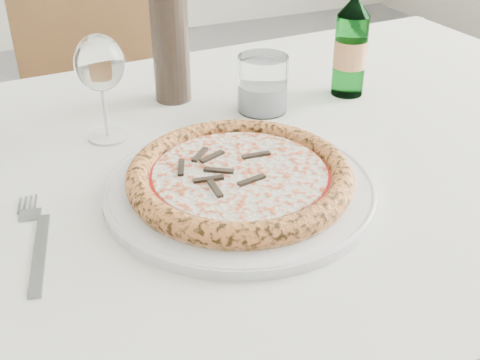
{
  "coord_description": "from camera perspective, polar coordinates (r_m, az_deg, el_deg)",
  "views": [
    {
      "loc": [
        -0.31,
        -0.75,
        1.19
      ],
      "look_at": [
        -0.03,
        -0.12,
        0.78
      ],
      "focal_mm": 45.0,
      "sensor_mm": 36.0,
      "label": 1
    }
  ],
  "objects": [
    {
      "name": "tumbler",
      "position": [
        1.03,
        2.16,
        8.77
      ],
      "size": [
        0.08,
        0.08,
        0.1
      ],
      "color": "white",
      "rests_on": "dining_table"
    },
    {
      "name": "beer_bottle",
      "position": [
        1.1,
        10.47,
        12.39
      ],
      "size": [
        0.06,
        0.06,
        0.22
      ],
      "color": "#378D47",
      "rests_on": "dining_table"
    },
    {
      "name": "plate",
      "position": [
        0.8,
        -0.0,
        -0.69
      ],
      "size": [
        0.36,
        0.36,
        0.02
      ],
      "color": "white",
      "rests_on": "dining_table"
    },
    {
      "name": "wine_glass",
      "position": [
        0.92,
        -13.17,
        10.5
      ],
      "size": [
        0.07,
        0.07,
        0.17
      ],
      "color": "white",
      "rests_on": "dining_table"
    },
    {
      "name": "chair_far",
      "position": [
        1.66,
        -12.07,
        7.09
      ],
      "size": [
        0.43,
        0.43,
        0.93
      ],
      "color": "brown",
      "rests_on": "floor"
    },
    {
      "name": "wine_bottle",
      "position": [
        1.06,
        -6.64,
        13.25
      ],
      "size": [
        0.06,
        0.06,
        0.26
      ],
      "color": "black",
      "rests_on": "dining_table"
    },
    {
      "name": "pizza",
      "position": [
        0.79,
        -0.0,
        0.39
      ],
      "size": [
        0.3,
        0.3,
        0.03
      ],
      "color": "#E8B07F",
      "rests_on": "plate"
    },
    {
      "name": "fork",
      "position": [
        0.75,
        -18.72,
        -5.49
      ],
      "size": [
        0.05,
        0.22,
        0.0
      ],
      "color": "gray",
      "rests_on": "dining_table"
    },
    {
      "name": "dining_table",
      "position": [
        0.93,
        -2.5,
        -2.45
      ],
      "size": [
        1.59,
        0.98,
        0.76
      ],
      "color": "brown",
      "rests_on": "floor"
    }
  ]
}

